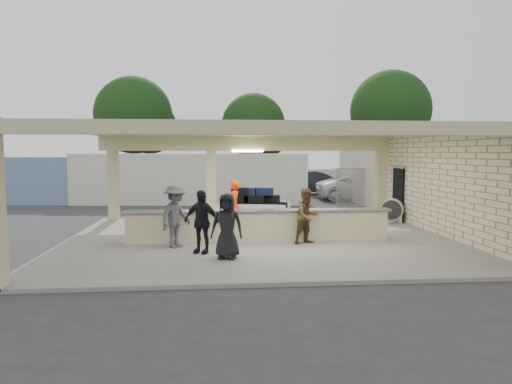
{
  "coord_description": "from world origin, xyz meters",
  "views": [
    {
      "loc": [
        -1.29,
        -14.33,
        2.84
      ],
      "look_at": [
        0.05,
        1.0,
        1.5
      ],
      "focal_mm": 32.0,
      "sensor_mm": 36.0,
      "label": 1
    }
  ],
  "objects": [
    {
      "name": "ground",
      "position": [
        0.0,
        0.0,
        0.0
      ],
      "size": [
        120.0,
        120.0,
        0.0
      ],
      "primitive_type": "plane",
      "color": "#2B2B2E",
      "rests_on": "ground"
    },
    {
      "name": "car_dark",
      "position": [
        5.49,
        15.87,
        0.79
      ],
      "size": [
        4.75,
        1.76,
        1.57
      ],
      "primitive_type": "imported",
      "rotation": [
        0.0,
        0.0,
        1.55
      ],
      "color": "black",
      "rests_on": "ground"
    },
    {
      "name": "pavilion",
      "position": [
        0.21,
        0.66,
        1.35
      ],
      "size": [
        12.01,
        10.0,
        3.55
      ],
      "color": "slate",
      "rests_on": "ground"
    },
    {
      "name": "tree_mid",
      "position": [
        2.32,
        26.16,
        4.96
      ],
      "size": [
        6.0,
        5.6,
        8.0
      ],
      "color": "#382619",
      "rests_on": "ground"
    },
    {
      "name": "car_white_b",
      "position": [
        10.53,
        13.7,
        0.76
      ],
      "size": [
        4.96,
        2.26,
        1.52
      ],
      "primitive_type": "imported",
      "rotation": [
        0.0,
        0.0,
        1.47
      ],
      "color": "white",
      "rests_on": "ground"
    },
    {
      "name": "passenger_b",
      "position": [
        -1.71,
        -1.99,
        0.96
      ],
      "size": [
        1.07,
        0.76,
        1.73
      ],
      "primitive_type": "imported",
      "rotation": [
        0.0,
        0.0,
        -0.43
      ],
      "color": "black",
      "rests_on": "pavilion"
    },
    {
      "name": "car_white_a",
      "position": [
        7.33,
        12.14,
        0.73
      ],
      "size": [
        5.22,
        2.63,
        1.47
      ],
      "primitive_type": "imported",
      "rotation": [
        0.0,
        0.0,
        1.53
      ],
      "color": "white",
      "rests_on": "ground"
    },
    {
      "name": "fence",
      "position": [
        11.0,
        9.0,
        1.05
      ],
      "size": [
        12.06,
        0.06,
        2.03
      ],
      "color": "gray",
      "rests_on": "ground"
    },
    {
      "name": "container_blue",
      "position": [
        -11.18,
        12.03,
        1.29
      ],
      "size": [
        10.09,
        3.37,
        2.57
      ],
      "primitive_type": "cube",
      "rotation": [
        0.0,
        0.0,
        -0.1
      ],
      "color": "#6985A8",
      "rests_on": "ground"
    },
    {
      "name": "tree_left",
      "position": [
        -7.68,
        24.16,
        5.59
      ],
      "size": [
        6.6,
        6.3,
        9.0
      ],
      "color": "#382619",
      "rests_on": "ground"
    },
    {
      "name": "passenger_a",
      "position": [
        1.41,
        -1.0,
        0.93
      ],
      "size": [
        0.89,
        0.67,
        1.67
      ],
      "primitive_type": "imported",
      "rotation": [
        0.0,
        0.0,
        0.44
      ],
      "color": "brown",
      "rests_on": "pavilion"
    },
    {
      "name": "passenger_c",
      "position": [
        -2.46,
        -1.19,
        1.01
      ],
      "size": [
        0.99,
        1.22,
        1.83
      ],
      "primitive_type": "imported",
      "rotation": [
        0.0,
        0.0,
        1.0
      ],
      "color": "#46454A",
      "rests_on": "pavilion"
    },
    {
      "name": "baggage_handler",
      "position": [
        -0.69,
        1.19,
        0.99
      ],
      "size": [
        0.37,
        0.66,
        1.78
      ],
      "primitive_type": "imported",
      "rotation": [
        0.0,
        0.0,
        4.68
      ],
      "color": "#EF3B0C",
      "rests_on": "pavilion"
    },
    {
      "name": "adjacent_building",
      "position": [
        9.5,
        10.0,
        1.6
      ],
      "size": [
        6.0,
        8.0,
        3.2
      ],
      "primitive_type": "cube",
      "color": "beige",
      "rests_on": "ground"
    },
    {
      "name": "baggage_counter",
      "position": [
        0.0,
        -0.5,
        0.59
      ],
      "size": [
        8.2,
        0.58,
        0.98
      ],
      "color": "beige",
      "rests_on": "pavilion"
    },
    {
      "name": "tree_right",
      "position": [
        14.32,
        25.16,
        6.21
      ],
      "size": [
        7.2,
        7.0,
        10.0
      ],
      "color": "#382619",
      "rests_on": "ground"
    },
    {
      "name": "passenger_d",
      "position": [
        -1.03,
        -2.7,
        0.95
      ],
      "size": [
        0.88,
        0.5,
        1.7
      ],
      "primitive_type": "imported",
      "rotation": [
        0.0,
        0.0,
        -0.21
      ],
      "color": "black",
      "rests_on": "pavilion"
    },
    {
      "name": "container_white",
      "position": [
        -2.69,
        11.28,
        1.38
      ],
      "size": [
        12.9,
        3.58,
        2.76
      ],
      "primitive_type": "cube",
      "rotation": [
        0.0,
        0.0,
        -0.08
      ],
      "color": "silver",
      "rests_on": "ground"
    },
    {
      "name": "luggage_cart",
      "position": [
        -0.0,
        1.96,
        0.92
      ],
      "size": [
        2.81,
        2.14,
        1.46
      ],
      "rotation": [
        0.0,
        0.0,
        -0.26
      ],
      "color": "silver",
      "rests_on": "pavilion"
    },
    {
      "name": "drum_fan",
      "position": [
        5.5,
        2.7,
        0.61
      ],
      "size": [
        0.89,
        0.66,
        0.95
      ],
      "rotation": [
        0.0,
        0.0,
        -0.5
      ],
      "color": "silver",
      "rests_on": "pavilion"
    }
  ]
}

